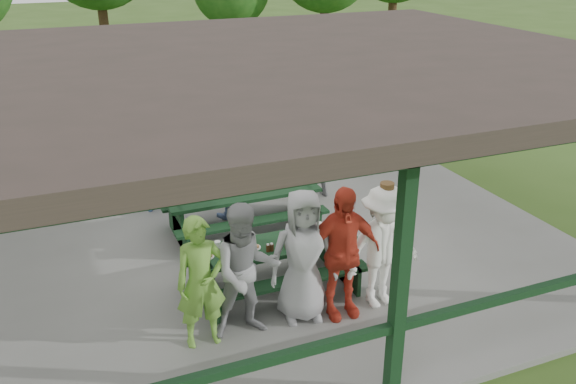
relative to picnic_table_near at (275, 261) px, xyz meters
name	(u,v)px	position (x,y,z in m)	size (l,w,h in m)	color
ground	(273,253)	(0.43, 1.20, -0.57)	(90.00, 90.00, 0.00)	#345219
concrete_slab	(273,250)	(0.43, 1.20, -0.52)	(10.00, 8.00, 0.10)	slate
pavilion_structure	(271,67)	(0.43, 1.20, 2.60)	(10.60, 8.60, 3.24)	black
picnic_table_near	(275,261)	(0.00, 0.00, 0.00)	(2.45, 1.39, 0.75)	black
picnic_table_far	(244,206)	(0.19, 2.00, 0.01)	(2.70, 1.39, 0.75)	black
table_setting	(274,240)	(0.01, 0.04, 0.31)	(2.47, 0.45, 0.10)	white
contestant_green	(201,282)	(-1.32, -0.85, 0.42)	(0.65, 0.42, 1.78)	#659E35
contestant_grey_left	(246,271)	(-0.73, -0.88, 0.46)	(0.90, 0.70, 1.86)	gray
contestant_grey_mid	(303,256)	(0.09, -0.80, 0.47)	(0.92, 0.60, 1.88)	#959497
contestant_red	(341,253)	(0.59, -0.95, 0.49)	(1.12, 0.47, 1.91)	red
contestant_white_fedora	(383,247)	(1.24, -0.94, 0.44)	(1.23, 0.78, 1.87)	white
spectator_lblue	(233,172)	(0.24, 2.71, 0.40)	(1.62, 0.51, 1.74)	#819AC7
spectator_blue	(154,163)	(-1.05, 3.51, 0.48)	(0.69, 0.45, 1.89)	#416EA9
spectator_grey	(311,160)	(1.90, 2.89, 0.34)	(0.79, 0.61, 1.62)	gray
pickup_truck	(205,83)	(2.00, 11.13, 0.12)	(2.28, 4.94, 1.37)	silver
farm_trailer	(130,105)	(-0.58, 9.61, 0.03)	(3.46, 2.27, 1.22)	navy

